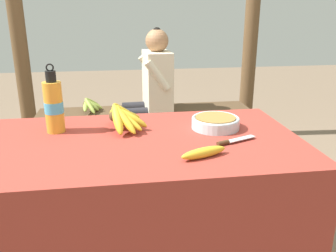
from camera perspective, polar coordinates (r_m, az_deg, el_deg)
name	(u,v)px	position (r m, az deg, el deg)	size (l,w,h in m)	color
market_counter	(140,210)	(1.70, -4.47, -13.30)	(1.42, 0.80, 0.70)	maroon
banana_bunch_ripe	(123,116)	(1.66, -7.29, 1.60)	(0.19, 0.28, 0.14)	#4C381E
serving_bowl	(215,122)	(1.70, 7.63, 0.68)	(0.23, 0.23, 0.06)	silver
water_bottle	(54,106)	(1.69, -17.85, 3.12)	(0.08, 0.08, 0.31)	gold
loose_banana_front	(204,153)	(1.37, 5.76, -4.26)	(0.20, 0.10, 0.04)	gold
knife	(231,141)	(1.52, 10.01, -2.41)	(0.19, 0.10, 0.02)	#BCBCC1
wooden_bench	(145,117)	(3.02, -3.65, 1.49)	(1.76, 0.32, 0.43)	#4C3823
seated_vendor	(152,86)	(2.92, -2.62, 6.40)	(0.42, 0.40, 1.10)	#232328
banana_bunch_green	(90,104)	(2.99, -12.40, 3.41)	(0.16, 0.29, 0.13)	#4C381E
support_post_near	(15,11)	(3.39, -23.30, 16.53)	(0.13, 0.13, 2.42)	brown
support_post_far	(253,11)	(3.53, 13.41, 17.50)	(0.13, 0.13, 2.42)	brown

